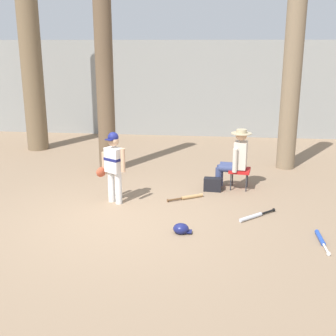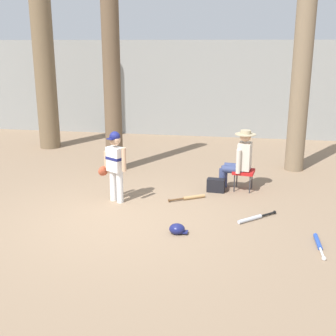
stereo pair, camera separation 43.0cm
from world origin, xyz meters
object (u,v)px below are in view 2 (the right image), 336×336
seated_spectator (239,158)px  tree_far_left (44,57)px  tree_behind_spectator (300,89)px  folding_stool (244,172)px  young_ballplayer (115,162)px  handbag_beside_stool (216,185)px  bat_blue_youth (318,243)px  tree_near_player (112,79)px  bat_aluminum_silver (253,218)px  batting_helmet_navy (177,229)px  bat_wood_tan (191,197)px

seated_spectator → tree_far_left: size_ratio=0.21×
tree_behind_spectator → folding_stool: bearing=-124.0°
young_ballplayer → handbag_beside_stool: (1.77, 0.85, -0.61)m
tree_behind_spectator → bat_blue_youth: bearing=-90.5°
tree_near_player → young_ballplayer: tree_near_player is taller
seated_spectator → bat_blue_youth: size_ratio=1.60×
handbag_beside_stool → bat_aluminum_silver: handbag_beside_stool is taller
seated_spectator → batting_helmet_navy: (-0.87, -2.26, -0.57)m
young_ballplayer → bat_blue_youth: 3.68m
bat_blue_youth → seated_spectator: bearing=117.3°
tree_behind_spectator → seated_spectator: 2.38m
seated_spectator → handbag_beside_stool: (-0.42, -0.21, -0.51)m
seated_spectator → bat_wood_tan: 1.26m
batting_helmet_navy → folding_stool: bearing=66.7°
tree_near_player → tree_behind_spectator: (4.03, 0.75, -0.22)m
seated_spectator → bat_blue_youth: (1.19, -2.32, -0.61)m
young_ballplayer → batting_helmet_navy: bearing=-42.1°
tree_behind_spectator → bat_aluminum_silver: tree_behind_spectator is taller
folding_stool → bat_aluminum_silver: size_ratio=0.71×
tree_near_player → bat_aluminum_silver: 4.41m
seated_spectator → bat_aluminum_silver: bearing=-79.8°
handbag_beside_stool → tree_far_left: 6.11m
tree_far_left → batting_helmet_navy: size_ratio=19.65×
tree_far_left → bat_aluminum_silver: 7.40m
tree_near_player → tree_behind_spectator: size_ratio=1.07×
folding_stool → bat_blue_youth: (1.10, -2.30, -0.33)m
young_ballplayer → bat_blue_youth: (3.38, -1.25, -0.71)m
tree_behind_spectator → batting_helmet_navy: bearing=-118.2°
handbag_beside_stool → young_ballplayer: bearing=-154.2°
seated_spectator → handbag_beside_stool: size_ratio=3.53×
tree_near_player → bat_aluminum_silver: (3.07, -2.44, -2.02)m
bat_wood_tan → handbag_beside_stool: bearing=50.3°
handbag_beside_stool → seated_spectator: bearing=26.0°
bat_blue_youth → bat_wood_tan: size_ratio=1.15×
tree_behind_spectator → tree_far_left: size_ratio=0.77×
bat_wood_tan → batting_helmet_navy: bearing=-90.9°
handbag_beside_stool → bat_aluminum_silver: 1.50m
tree_behind_spectator → young_ballplayer: 4.50m
bat_aluminum_silver → bat_blue_youth: (0.92, -0.78, 0.00)m
bat_blue_youth → batting_helmet_navy: 2.06m
folding_stool → bat_wood_tan: size_ratio=0.69×
tree_far_left → bat_aluminum_silver: bearing=-38.2°
young_ballplayer → tree_far_left: tree_far_left is taller
seated_spectator → bat_wood_tan: (-0.84, -0.71, -0.61)m
tree_behind_spectator → handbag_beside_stool: tree_behind_spectator is taller
tree_near_player → folding_stool: (2.90, -0.92, -1.69)m
handbag_beside_stool → bat_aluminum_silver: (0.70, -1.33, -0.10)m
folding_stool → seated_spectator: bearing=172.0°
tree_far_left → batting_helmet_navy: (4.36, -5.05, -2.37)m
bat_aluminum_silver → bat_blue_youth: 1.21m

